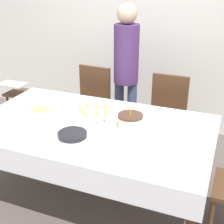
{
  "coord_description": "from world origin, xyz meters",
  "views": [
    {
      "loc": [
        1.06,
        -2.17,
        1.97
      ],
      "look_at": [
        0.16,
        0.06,
        0.89
      ],
      "focal_mm": 50.0,
      "sensor_mm": 36.0,
      "label": 1
    }
  ],
  "objects_px": {
    "plate_stack_main": "(72,134)",
    "high_chair": "(19,99)",
    "plate_stack_dessert": "(83,123)",
    "dining_chair_far_right": "(166,116)",
    "dining_chair_far_left": "(91,104)",
    "birthday_cake": "(130,121)",
    "champagne_tray": "(94,113)",
    "person_standing": "(126,65)"
  },
  "relations": [
    {
      "from": "plate_stack_main",
      "to": "high_chair",
      "type": "relative_size",
      "value": 0.33
    },
    {
      "from": "plate_stack_dessert",
      "to": "dining_chair_far_right",
      "type": "bearing_deg",
      "value": 60.96
    },
    {
      "from": "dining_chair_far_left",
      "to": "dining_chair_far_right",
      "type": "distance_m",
      "value": 0.91
    },
    {
      "from": "birthday_cake",
      "to": "plate_stack_main",
      "type": "height_order",
      "value": "birthday_cake"
    },
    {
      "from": "dining_chair_far_left",
      "to": "champagne_tray",
      "type": "height_order",
      "value": "dining_chair_far_left"
    },
    {
      "from": "champagne_tray",
      "to": "high_chair",
      "type": "relative_size",
      "value": 0.47
    },
    {
      "from": "birthday_cake",
      "to": "high_chair",
      "type": "relative_size",
      "value": 0.3
    },
    {
      "from": "plate_stack_dessert",
      "to": "high_chair",
      "type": "bearing_deg",
      "value": 147.32
    },
    {
      "from": "high_chair",
      "to": "dining_chair_far_left",
      "type": "bearing_deg",
      "value": 3.72
    },
    {
      "from": "dining_chair_far_left",
      "to": "plate_stack_main",
      "type": "distance_m",
      "value": 1.26
    },
    {
      "from": "plate_stack_dessert",
      "to": "high_chair",
      "type": "distance_m",
      "value": 1.67
    },
    {
      "from": "plate_stack_dessert",
      "to": "person_standing",
      "type": "bearing_deg",
      "value": 89.44
    },
    {
      "from": "dining_chair_far_right",
      "to": "plate_stack_main",
      "type": "xyz_separation_m",
      "value": [
        -0.51,
        -1.17,
        0.25
      ]
    },
    {
      "from": "person_standing",
      "to": "dining_chair_far_right",
      "type": "bearing_deg",
      "value": -14.32
    },
    {
      "from": "plate_stack_main",
      "to": "high_chair",
      "type": "bearing_deg",
      "value": 141.62
    },
    {
      "from": "dining_chair_far_right",
      "to": "plate_stack_dessert",
      "type": "height_order",
      "value": "dining_chair_far_right"
    },
    {
      "from": "dining_chair_far_right",
      "to": "champagne_tray",
      "type": "xyz_separation_m",
      "value": [
        -0.46,
        -0.86,
        0.32
      ]
    },
    {
      "from": "dining_chair_far_left",
      "to": "high_chair",
      "type": "bearing_deg",
      "value": -176.28
    },
    {
      "from": "person_standing",
      "to": "high_chair",
      "type": "height_order",
      "value": "person_standing"
    },
    {
      "from": "dining_chair_far_right",
      "to": "champagne_tray",
      "type": "relative_size",
      "value": 2.9
    },
    {
      "from": "dining_chair_far_left",
      "to": "dining_chair_far_right",
      "type": "height_order",
      "value": "same"
    },
    {
      "from": "person_standing",
      "to": "high_chair",
      "type": "xyz_separation_m",
      "value": [
        -1.39,
        -0.2,
        -0.54
      ]
    },
    {
      "from": "plate_stack_main",
      "to": "plate_stack_dessert",
      "type": "relative_size",
      "value": 1.23
    },
    {
      "from": "dining_chair_far_left",
      "to": "birthday_cake",
      "type": "distance_m",
      "value": 1.2
    },
    {
      "from": "champagne_tray",
      "to": "high_chair",
      "type": "bearing_deg",
      "value": 151.23
    },
    {
      "from": "high_chair",
      "to": "dining_chair_far_right",
      "type": "bearing_deg",
      "value": 1.96
    },
    {
      "from": "dining_chair_far_left",
      "to": "high_chair",
      "type": "relative_size",
      "value": 1.36
    },
    {
      "from": "dining_chair_far_left",
      "to": "person_standing",
      "type": "xyz_separation_m",
      "value": [
        0.39,
        0.13,
        0.49
      ]
    },
    {
      "from": "champagne_tray",
      "to": "person_standing",
      "type": "relative_size",
      "value": 0.2
    },
    {
      "from": "dining_chair_far_left",
      "to": "dining_chair_far_right",
      "type": "xyz_separation_m",
      "value": [
        0.91,
        0.0,
        0.0
      ]
    },
    {
      "from": "dining_chair_far_left",
      "to": "plate_stack_dessert",
      "type": "height_order",
      "value": "dining_chair_far_left"
    },
    {
      "from": "birthday_cake",
      "to": "champagne_tray",
      "type": "relative_size",
      "value": 0.64
    },
    {
      "from": "plate_stack_dessert",
      "to": "birthday_cake",
      "type": "bearing_deg",
      "value": 12.56
    },
    {
      "from": "person_standing",
      "to": "champagne_tray",
      "type": "bearing_deg",
      "value": -86.78
    },
    {
      "from": "dining_chair_far_left",
      "to": "champagne_tray",
      "type": "relative_size",
      "value": 2.9
    },
    {
      "from": "dining_chair_far_left",
      "to": "birthday_cake",
      "type": "bearing_deg",
      "value": -47.86
    },
    {
      "from": "plate_stack_main",
      "to": "plate_stack_dessert",
      "type": "xyz_separation_m",
      "value": [
        -0.02,
        0.22,
        -0.0
      ]
    },
    {
      "from": "plate_stack_dessert",
      "to": "person_standing",
      "type": "height_order",
      "value": "person_standing"
    },
    {
      "from": "high_chair",
      "to": "champagne_tray",
      "type": "bearing_deg",
      "value": -28.77
    },
    {
      "from": "plate_stack_main",
      "to": "birthday_cake",
      "type": "bearing_deg",
      "value": 39.3
    },
    {
      "from": "person_standing",
      "to": "high_chair",
      "type": "bearing_deg",
      "value": -171.92
    },
    {
      "from": "dining_chair_far_right",
      "to": "person_standing",
      "type": "relative_size",
      "value": 0.57
    }
  ]
}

